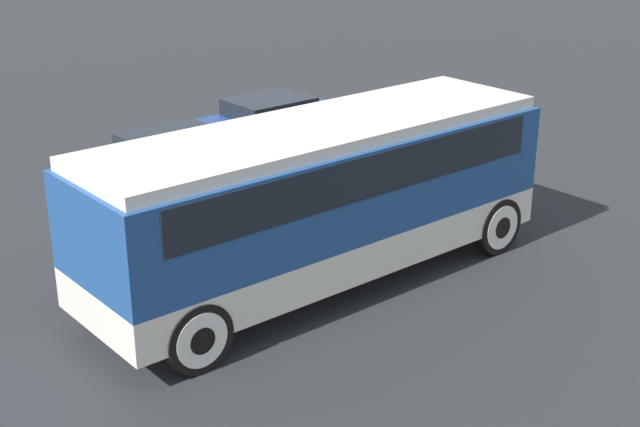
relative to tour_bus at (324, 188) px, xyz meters
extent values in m
plane|color=#26282B|center=(-0.10, 0.00, -1.85)|extent=(120.00, 120.00, 0.00)
cube|color=silver|center=(-0.10, 0.00, -1.01)|extent=(9.01, 2.59, 0.71)
cube|color=navy|center=(-0.10, 0.00, 0.17)|extent=(9.01, 2.59, 1.65)
cube|color=black|center=(-0.10, 0.00, 0.57)|extent=(7.93, 2.63, 0.74)
cube|color=silver|center=(-0.10, 0.00, 1.10)|extent=(8.83, 2.38, 0.22)
cube|color=navy|center=(4.26, 0.00, -0.07)|extent=(0.36, 2.49, 1.88)
cylinder|color=black|center=(3.49, -1.19, -1.28)|extent=(1.15, 0.28, 1.15)
cylinder|color=silver|center=(3.49, -1.19, -1.28)|extent=(0.90, 0.30, 0.90)
cylinder|color=black|center=(3.49, -1.19, -1.28)|extent=(0.44, 0.32, 0.44)
cylinder|color=black|center=(3.49, 1.19, -1.28)|extent=(1.15, 0.28, 1.15)
cylinder|color=silver|center=(3.49, 1.19, -1.28)|extent=(0.90, 0.30, 0.90)
cylinder|color=black|center=(3.49, 1.19, -1.28)|extent=(0.44, 0.32, 0.44)
cylinder|color=black|center=(-3.51, -1.19, -1.28)|extent=(1.15, 0.28, 1.15)
cylinder|color=silver|center=(-3.51, -1.19, -1.28)|extent=(0.90, 0.30, 0.90)
cylinder|color=black|center=(-3.51, -1.19, -1.28)|extent=(0.44, 0.32, 0.44)
cylinder|color=black|center=(-3.51, 1.19, -1.28)|extent=(1.15, 0.28, 1.15)
cylinder|color=silver|center=(-3.51, 1.19, -1.28)|extent=(0.90, 0.30, 0.90)
cylinder|color=black|center=(-3.51, 1.19, -1.28)|extent=(0.44, 0.32, 0.44)
cube|color=navy|center=(4.62, 7.59, -1.28)|extent=(4.18, 1.84, 0.62)
cube|color=black|center=(4.45, 7.59, -0.74)|extent=(2.17, 1.66, 0.46)
cylinder|color=black|center=(6.22, 6.76, -1.50)|extent=(0.70, 0.22, 0.70)
cylinder|color=black|center=(6.22, 6.76, -1.50)|extent=(0.27, 0.26, 0.27)
cylinder|color=black|center=(6.22, 8.42, -1.50)|extent=(0.70, 0.22, 0.70)
cylinder|color=black|center=(6.22, 8.42, -1.50)|extent=(0.27, 0.26, 0.27)
cylinder|color=black|center=(3.01, 6.76, -1.50)|extent=(0.70, 0.22, 0.70)
cylinder|color=black|center=(3.01, 6.76, -1.50)|extent=(0.27, 0.26, 0.27)
cylinder|color=black|center=(3.01, 8.42, -1.50)|extent=(0.70, 0.22, 0.70)
cylinder|color=black|center=(3.01, 8.42, -1.50)|extent=(0.27, 0.26, 0.27)
cube|color=#BCBCC1|center=(0.64, 6.17, -1.28)|extent=(4.18, 1.73, 0.68)
cube|color=black|center=(0.48, 6.17, -0.68)|extent=(2.18, 1.55, 0.51)
cylinder|color=black|center=(2.30, 5.40, -1.54)|extent=(0.62, 0.22, 0.62)
cylinder|color=black|center=(2.30, 5.40, -1.54)|extent=(0.24, 0.26, 0.24)
cylinder|color=black|center=(2.30, 6.95, -1.54)|extent=(0.62, 0.22, 0.62)
cylinder|color=black|center=(2.30, 6.95, -1.54)|extent=(0.24, 0.26, 0.24)
cylinder|color=black|center=(-1.01, 5.40, -1.54)|extent=(0.62, 0.22, 0.62)
cylinder|color=black|center=(-1.01, 5.40, -1.54)|extent=(0.24, 0.26, 0.24)
cylinder|color=black|center=(-1.01, 6.95, -1.54)|extent=(0.62, 0.22, 0.62)
cylinder|color=black|center=(-1.01, 6.95, -1.54)|extent=(0.24, 0.26, 0.24)
camera|label=1|loc=(-9.69, -11.46, 5.35)|focal=50.00mm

